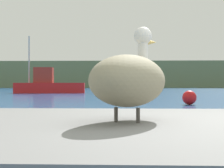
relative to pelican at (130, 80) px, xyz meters
name	(u,v)px	position (x,y,z in m)	size (l,w,h in m)	color
hillside_backdrop	(134,75)	(1.38, 73.66, 1.62)	(140.00, 12.10, 5.10)	#6B7A51
pier_dock	(129,159)	(0.00, -0.01, -0.64)	(3.80, 3.16, 0.60)	gray
pelican	(130,80)	(0.00, 0.00, 0.00)	(0.84, 1.33, 0.81)	gray
fishing_boat_red	(48,85)	(-7.12, 30.62, -0.21)	(6.34, 2.27, 5.13)	red
mooring_buoy	(189,98)	(2.57, 12.84, -0.64)	(0.59, 0.59, 0.59)	red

